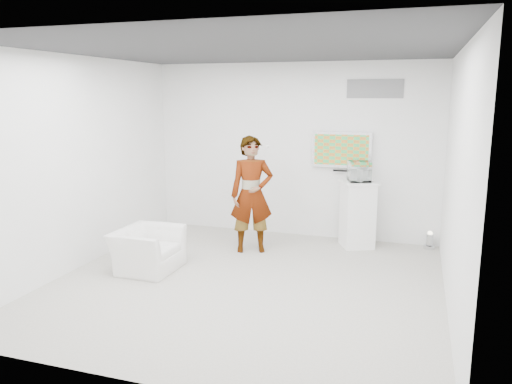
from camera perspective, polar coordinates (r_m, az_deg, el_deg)
room at (r=6.35m, az=-1.18°, el=2.36°), size 5.01×5.01×3.00m
tv at (r=8.51m, az=9.75°, el=4.79°), size 1.00×0.08×0.60m
logo_decal at (r=8.44m, az=13.44°, el=11.40°), size 0.90×0.02×0.30m
person at (r=7.82m, az=-0.50°, el=-0.29°), size 0.79×0.66×1.84m
armchair at (r=7.29m, az=-12.30°, el=-6.45°), size 0.82×0.93×0.60m
pedestal at (r=8.30m, az=11.52°, el=-2.50°), size 0.70×0.70×1.09m
floor_uplight at (r=8.58m, az=19.22°, el=-5.25°), size 0.23×0.23×0.28m
vitrine at (r=8.16m, az=11.71°, el=2.33°), size 0.42×0.42×0.33m
console at (r=8.17m, az=11.70°, el=1.87°), size 0.12×0.14×0.20m
wii_remote at (r=7.87m, az=1.24°, el=5.20°), size 0.04×0.13×0.03m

